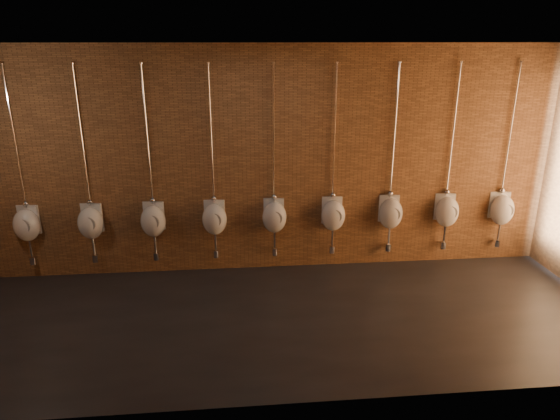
% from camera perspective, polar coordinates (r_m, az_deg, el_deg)
% --- Properties ---
extents(ground, '(8.50, 8.50, 0.00)m').
position_cam_1_polar(ground, '(6.22, -1.43, -12.41)').
color(ground, black).
rests_on(ground, ground).
extents(room_shell, '(8.54, 3.04, 3.22)m').
position_cam_1_polar(room_shell, '(5.46, -1.60, 5.96)').
color(room_shell, black).
rests_on(room_shell, ground).
extents(urinal_1, '(0.39, 0.35, 2.71)m').
position_cam_1_polar(urinal_1, '(7.65, -26.97, -1.39)').
color(urinal_1, silver).
rests_on(urinal_1, ground).
extents(urinal_2, '(0.39, 0.35, 2.71)m').
position_cam_1_polar(urinal_2, '(7.37, -20.83, -1.24)').
color(urinal_2, silver).
rests_on(urinal_2, ground).
extents(urinal_3, '(0.39, 0.35, 2.71)m').
position_cam_1_polar(urinal_3, '(7.19, -14.29, -1.06)').
color(urinal_3, silver).
rests_on(urinal_3, ground).
extents(urinal_4, '(0.39, 0.35, 2.71)m').
position_cam_1_polar(urinal_4, '(7.10, -7.50, -0.87)').
color(urinal_4, silver).
rests_on(urinal_4, ground).
extents(urinal_5, '(0.39, 0.35, 2.71)m').
position_cam_1_polar(urinal_5, '(7.12, -0.64, -0.66)').
color(urinal_5, silver).
rests_on(urinal_5, ground).
extents(urinal_6, '(0.39, 0.35, 2.71)m').
position_cam_1_polar(urinal_6, '(7.23, 6.09, -0.44)').
color(urinal_6, silver).
rests_on(urinal_6, ground).
extents(urinal_7, '(0.39, 0.35, 2.71)m').
position_cam_1_polar(urinal_7, '(7.45, 12.52, -0.23)').
color(urinal_7, silver).
rests_on(urinal_7, ground).
extents(urinal_8, '(0.39, 0.35, 2.71)m').
position_cam_1_polar(urinal_8, '(7.75, 18.53, -0.03)').
color(urinal_8, silver).
rests_on(urinal_8, ground).
extents(urinal_9, '(0.39, 0.35, 2.71)m').
position_cam_1_polar(urinal_9, '(8.13, 24.03, 0.15)').
color(urinal_9, silver).
rests_on(urinal_9, ground).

